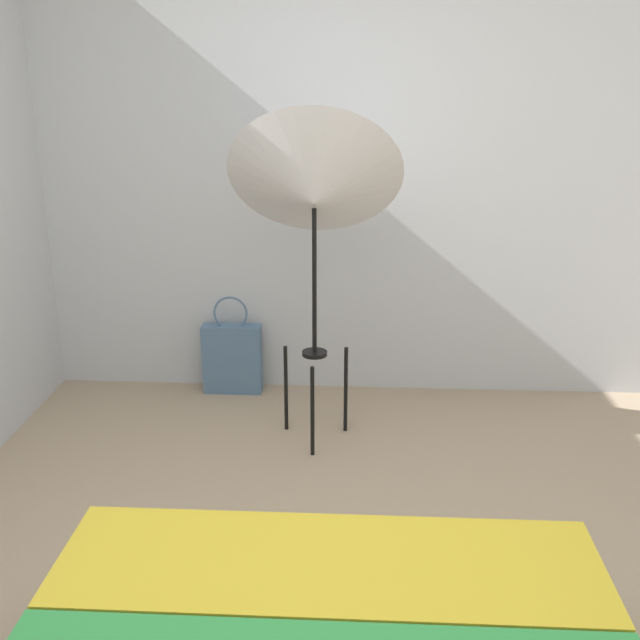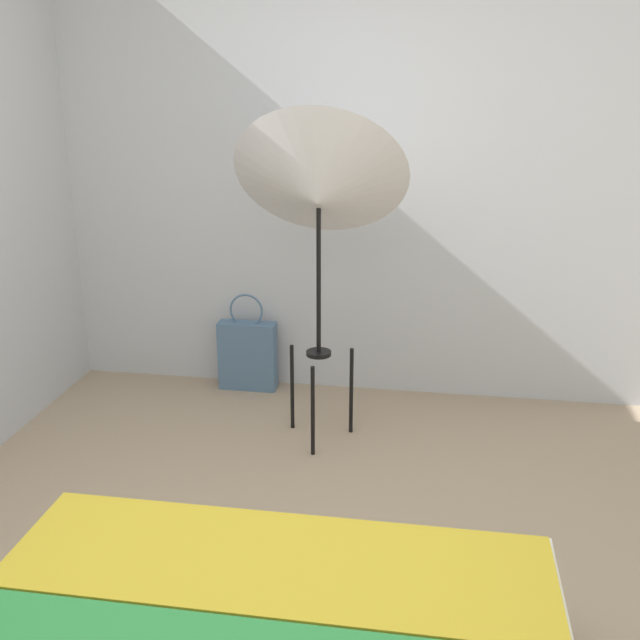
# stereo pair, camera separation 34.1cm
# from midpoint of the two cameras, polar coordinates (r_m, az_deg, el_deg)

# --- Properties ---
(wall_back) EXTENTS (8.00, 0.05, 2.60)m
(wall_back) POSITION_cam_midpoint_polar(r_m,az_deg,el_deg) (4.13, -2.10, 11.84)
(wall_back) COLOR #B7BCC1
(wall_back) RESTS_ON ground_plane
(photo_umbrella) EXTENTS (0.82, 0.66, 1.64)m
(photo_umbrella) POSITION_cam_midpoint_polar(r_m,az_deg,el_deg) (3.46, -3.31, 9.83)
(photo_umbrella) COLOR black
(photo_umbrella) RESTS_ON ground_plane
(tote_bag) EXTENTS (0.33, 0.11, 0.58)m
(tote_bag) POSITION_cam_midpoint_polar(r_m,az_deg,el_deg) (4.35, -8.94, -2.88)
(tote_bag) COLOR slate
(tote_bag) RESTS_ON ground_plane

